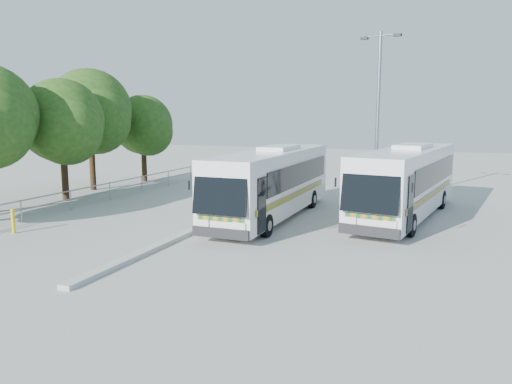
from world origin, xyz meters
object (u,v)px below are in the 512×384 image
at_px(tree_far_d, 91,111).
at_px(lamppost, 378,111).
at_px(coach_adjacent, 407,180).
at_px(tree_far_e, 144,125).
at_px(coach_main, 272,181).
at_px(tree_far_c, 63,121).
at_px(bollard, 13,221).

relative_size(tree_far_d, lamppost, 0.85).
bearing_deg(lamppost, coach_adjacent, -41.72).
height_order(tree_far_e, coach_main, tree_far_e).
distance_m(tree_far_d, lamppost, 16.85).
height_order(tree_far_d, lamppost, lamppost).
relative_size(tree_far_c, coach_adjacent, 0.57).
bearing_deg(bollard, tree_far_c, 116.82).
relative_size(tree_far_c, coach_main, 0.60).
bearing_deg(lamppost, tree_far_c, -145.79).
bearing_deg(tree_far_c, bollard, -63.18).
bearing_deg(tree_far_c, tree_far_d, 107.83).
xyz_separation_m(tree_far_e, bollard, (3.90, -14.91, -3.40)).
distance_m(tree_far_e, coach_adjacent, 19.06).
xyz_separation_m(tree_far_c, tree_far_e, (-0.51, 8.20, -0.37)).
bearing_deg(tree_far_d, bollard, -66.24).
bearing_deg(tree_far_e, lamppost, -11.53).
bearing_deg(coach_adjacent, tree_far_d, -176.74).
height_order(tree_far_d, coach_adjacent, tree_far_d).
relative_size(tree_far_e, bollard, 6.04).
height_order(coach_main, coach_adjacent, coach_adjacent).
bearing_deg(coach_adjacent, bollard, -139.63).
bearing_deg(tree_far_d, lamppost, 4.12).
bearing_deg(bollard, tree_far_d, 113.76).
bearing_deg(tree_far_d, tree_far_e, 81.37).
bearing_deg(tree_far_d, tree_far_c, -72.17).
relative_size(tree_far_c, lamppost, 0.75).
bearing_deg(coach_main, tree_far_c, 179.41).
bearing_deg(coach_main, coach_adjacent, 22.24).
distance_m(tree_far_c, tree_far_e, 8.22).
xyz_separation_m(lamppost, bollard, (-12.22, -11.62, -4.28)).
xyz_separation_m(tree_far_d, lamppost, (16.81, 1.21, -0.04)).
bearing_deg(tree_far_d, coach_adjacent, -5.17).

